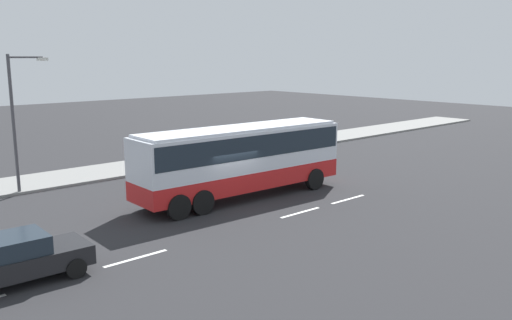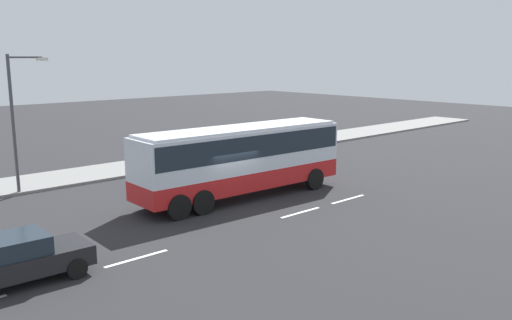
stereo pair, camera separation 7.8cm
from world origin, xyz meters
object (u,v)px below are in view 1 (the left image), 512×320
object	(u,v)px
pedestrian_near_curb	(170,150)
car_black_sedan	(14,258)
coach_bus	(241,154)
street_lamp	(17,113)

from	to	relation	value
pedestrian_near_curb	car_black_sedan	bearing A→B (deg)	-147.62
pedestrian_near_curb	coach_bus	bearing A→B (deg)	-107.88
car_black_sedan	street_lamp	bearing A→B (deg)	71.82
car_black_sedan	street_lamp	size ratio (longest dim) A/B	0.63
pedestrian_near_curb	street_lamp	size ratio (longest dim) A/B	0.25
street_lamp	pedestrian_near_curb	bearing A→B (deg)	2.83
coach_bus	pedestrian_near_curb	xyz separation A→B (m)	(1.31, 8.30, -1.01)
coach_bus	pedestrian_near_curb	distance (m)	8.47
coach_bus	car_black_sedan	world-z (taller)	coach_bus
coach_bus	car_black_sedan	xyz separation A→B (m)	(-11.64, -3.07, -1.36)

